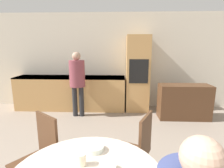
{
  "coord_description": "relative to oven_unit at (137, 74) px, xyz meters",
  "views": [
    {
      "loc": [
        0.06,
        -0.0,
        1.67
      ],
      "look_at": [
        -0.05,
        2.7,
        1.1
      ],
      "focal_mm": 28.0,
      "sensor_mm": 36.0,
      "label": 1
    }
  ],
  "objects": [
    {
      "name": "oven_unit",
      "position": [
        0.0,
        0.0,
        0.0
      ],
      "size": [
        0.59,
        0.59,
        1.98
      ],
      "color": "tan",
      "rests_on": "ground_plane"
    },
    {
      "name": "wall_back",
      "position": [
        -0.54,
        0.34,
        0.31
      ],
      "size": [
        7.16,
        0.05,
        2.6
      ],
      "color": "silver",
      "rests_on": "ground_plane"
    },
    {
      "name": "sideboard",
      "position": [
        1.06,
        -0.57,
        -0.58
      ],
      "size": [
        1.17,
        0.45,
        0.82
      ],
      "color": "#51331E",
      "rests_on": "ground_plane"
    },
    {
      "name": "cup",
      "position": [
        -0.77,
        -3.39,
        -0.19
      ],
      "size": [
        0.07,
        0.07,
        0.1
      ],
      "color": "beige",
      "rests_on": "dining_table"
    },
    {
      "name": "person_standing",
      "position": [
        -1.49,
        -0.53,
        -0.03
      ],
      "size": [
        0.37,
        0.37,
        1.57
      ],
      "color": "#262628",
      "rests_on": "ground_plane"
    },
    {
      "name": "chair_far_left",
      "position": [
        -1.33,
        -2.94,
        -0.46
      ],
      "size": [
        0.56,
        0.56,
        0.96
      ],
      "rotation": [
        0.0,
        0.0,
        5.63
      ],
      "color": "#51331E",
      "rests_on": "ground_plane"
    },
    {
      "name": "bowl_far",
      "position": [
        -0.7,
        -3.19,
        -0.22
      ],
      "size": [
        0.16,
        0.16,
        0.05
      ],
      "color": "silver",
      "rests_on": "dining_table"
    },
    {
      "name": "bowl_centre",
      "position": [
        -0.56,
        -3.46,
        -0.21
      ],
      "size": [
        0.13,
        0.13,
        0.05
      ],
      "color": "silver",
      "rests_on": "dining_table"
    },
    {
      "name": "kitchen_counter",
      "position": [
        -1.8,
        -0.01,
        -0.53
      ],
      "size": [
        2.94,
        0.6,
        0.9
      ],
      "color": "tan",
      "rests_on": "ground_plane"
    },
    {
      "name": "chair_far_right",
      "position": [
        -0.27,
        -2.8,
        -0.46
      ],
      "size": [
        0.53,
        0.53,
        0.96
      ],
      "rotation": [
        0.0,
        0.0,
        4.27
      ],
      "color": "#51331E",
      "rests_on": "ground_plane"
    }
  ]
}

